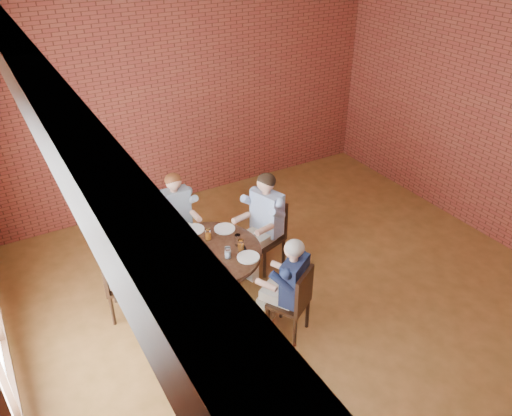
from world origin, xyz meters
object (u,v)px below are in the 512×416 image
diner_c (124,265)px  chair_d (177,342)px  smartphone (243,250)px  dining_table (209,266)px  diner_b (178,219)px  chair_c (118,278)px  chair_e (295,300)px  chair_b (176,225)px  diner_d (178,324)px  chair_a (268,230)px  diner_a (264,222)px  diner_e (289,288)px

diner_c → chair_d: size_ratio=1.47×
chair_d → smartphone: chair_d is taller
dining_table → diner_b: (0.03, 0.98, 0.12)m
chair_c → chair_e: size_ratio=1.07×
chair_b → diner_b: (-0.00, -0.08, 0.15)m
diner_c → smartphone: size_ratio=9.29×
chair_c → chair_d: 1.26m
smartphone → diner_d: bearing=-134.4°
chair_e → chair_d: bearing=-33.6°
chair_a → chair_e: chair_a is taller
chair_a → diner_c: size_ratio=0.69×
diner_b → diner_d: 1.97m
chair_b → chair_e: size_ratio=1.02×
dining_table → diner_b: size_ratio=0.98×
dining_table → chair_b: 1.06m
diner_a → chair_c: size_ratio=1.42×
diner_a → diner_e: size_ratio=1.08×
chair_a → diner_e: bearing=-38.6°
diner_c → chair_e: diner_c is taller
diner_d → chair_e: bearing=-145.1°
chair_d → diner_e: diner_e is taller
chair_c → chair_b: bearing=-35.4°
chair_e → diner_e: (-0.04, 0.07, 0.14)m
dining_table → smartphone: smartphone is taller
chair_c → diner_e: bearing=-110.2°
chair_b → smartphone: size_ratio=6.17×
diner_c → smartphone: 1.37m
diner_d → chair_e: 1.32m
diner_d → dining_table: bearing=-90.0°
chair_e → diner_d: bearing=-36.6°
chair_a → diner_c: diner_c is taller
chair_d → diner_d: (0.06, 0.06, 0.16)m
dining_table → diner_a: diner_a is taller
chair_a → smartphone: bearing=-69.5°
diner_a → diner_b: bearing=-144.8°
dining_table → diner_a: 0.98m
chair_a → chair_d: bearing=-73.1°
chair_a → diner_a: bearing=-90.0°
diner_b → smartphone: bearing=-72.2°
diner_a → smartphone: (-0.56, -0.47, 0.07)m
diner_c → chair_e: bearing=-111.9°
diner_a → smartphone: 0.74m
dining_table → diner_e: bearing=-59.5°
diner_b → diner_d: diner_d is taller
chair_a → chair_e: (-0.44, -1.29, -0.02)m
chair_c → diner_c: size_ratio=0.70×
chair_a → diner_b: (-0.99, 0.67, 0.13)m
chair_e → dining_table: bearing=-90.0°
diner_a → chair_b: size_ratio=1.49×
diner_a → smartphone: diner_a is taller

